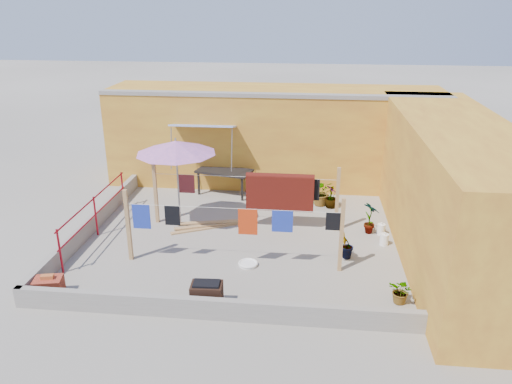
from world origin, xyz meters
The scene contains 21 objects.
ground centered at (0.00, 0.00, 0.00)m, with size 80.00×80.00×0.00m, color #9E998E.
wall_back centered at (0.50, 4.69, 1.61)m, with size 11.00×3.27×3.21m.
wall_right centered at (5.20, 0.00, 1.60)m, with size 2.40×9.00×3.20m, color gold.
parapet_front centered at (0.00, -3.58, 0.22)m, with size 8.30×0.16×0.44m, color gray.
parapet_left centered at (-4.08, 0.00, 0.22)m, with size 0.16×7.30×0.44m, color gray.
red_railing centered at (-3.85, -0.20, 0.72)m, with size 0.05×4.20×1.10m.
clothesline_rig centered at (0.77, 0.56, 1.02)m, with size 5.09×2.35×1.80m.
patio_umbrella centered at (-1.77, 0.52, 2.29)m, with size 2.75×2.75×2.55m.
outdoor_table centered at (-0.97, 3.20, 0.73)m, with size 1.89×1.27×0.81m.
brick_stack centered at (-3.67, -3.15, 0.21)m, with size 0.65×0.53×0.50m.
lumber_pile centered at (-0.96, 0.60, 0.06)m, with size 2.03×1.05×0.13m.
brazier centered at (-0.26, -3.20, 0.28)m, with size 0.66×0.46×0.57m.
white_basin centered at (0.36, -1.40, 0.04)m, with size 0.47×0.47×0.08m.
water_jug_a centered at (3.70, 0.03, 0.15)m, with size 0.22×0.22×0.35m.
water_jug_b centered at (3.70, 0.66, 0.15)m, with size 0.22×0.22×0.34m.
green_hose centered at (2.12, 2.81, 0.04)m, with size 0.54×0.54×0.08m.
plant_back_a centered at (2.14, 2.58, 0.41)m, with size 0.74×0.64×0.82m, color #185418.
plant_back_b centered at (2.42, 2.40, 0.35)m, with size 0.39×0.39×0.70m, color #185418.
plant_right_a centered at (3.40, 0.70, 0.46)m, with size 0.48×0.33×0.92m, color #185418.
plant_right_b centered at (2.67, -0.79, 0.34)m, with size 0.38×0.30×0.69m, color #185418.
plant_right_c centered at (3.70, -2.63, 0.28)m, with size 0.50×0.43×0.55m, color #185418.
Camera 1 is at (1.67, -11.75, 5.86)m, focal length 35.00 mm.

